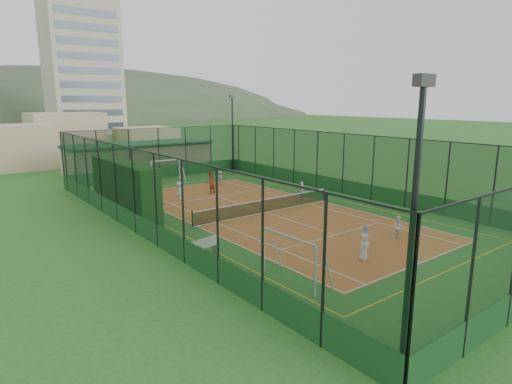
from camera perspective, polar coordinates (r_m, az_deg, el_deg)
ground at (r=29.79m, az=1.33°, el=-2.75°), size 300.00×300.00×0.00m
court_slab at (r=29.78m, az=1.33°, el=-2.74°), size 11.17×23.97×0.01m
tennis_net at (r=29.65m, az=1.33°, el=-1.76°), size 11.67×0.12×1.06m
perimeter_fence at (r=29.24m, az=1.35°, el=1.99°), size 18.12×34.12×5.00m
floodlight_sw at (r=11.65m, az=19.99°, el=-6.19°), size 0.60×0.26×8.25m
floodlight_ne at (r=47.39m, az=-3.15°, el=7.84°), size 0.60×0.26×8.25m
clubhouse at (r=48.34m, az=-15.27°, el=4.48°), size 15.20×7.20×3.15m
apartment_tower at (r=108.91m, az=-22.16°, el=15.13°), size 15.00×12.00×30.00m
hedge_left at (r=29.09m, az=-17.11°, el=0.19°), size 1.30×8.68×3.80m
white_bench at (r=21.72m, az=-7.12°, el=-7.18°), size 1.82×0.75×0.99m
futsal_goal_near at (r=18.27m, az=4.24°, el=-9.07°), size 3.28×1.05×2.09m
futsal_goal_far at (r=42.07m, az=-11.94°, el=2.78°), size 3.17×1.06×2.02m
child_near_left at (r=21.50m, az=14.22°, el=-7.11°), size 0.73×0.54×1.37m
child_near_mid at (r=23.19m, az=14.45°, el=-5.87°), size 0.54×0.50×1.24m
child_near_right at (r=25.29m, az=18.45°, el=-4.50°), size 0.81×0.74×1.34m
child_far_left at (r=33.83m, az=-10.19°, el=0.15°), size 1.07×1.02×1.46m
child_far_right at (r=33.42m, az=6.13°, el=0.13°), size 0.93×0.62×1.47m
child_far_back at (r=39.79m, az=-4.81°, el=1.96°), size 1.23×0.54×1.29m
coach at (r=35.76m, az=-6.14°, el=1.30°), size 1.13×1.01×1.93m
tennis_balls at (r=30.95m, az=0.06°, el=-2.10°), size 4.85×1.33×0.07m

